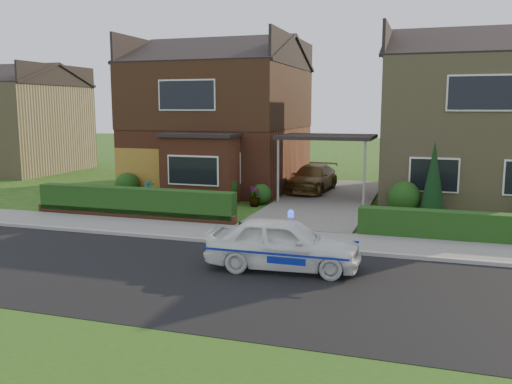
% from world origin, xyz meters
% --- Properties ---
extents(ground, '(120.00, 120.00, 0.00)m').
position_xyz_m(ground, '(0.00, 0.00, 0.00)').
color(ground, '#1E4713').
rests_on(ground, ground).
extents(road, '(60.00, 6.00, 0.02)m').
position_xyz_m(road, '(0.00, 0.00, 0.00)').
color(road, black).
rests_on(road, ground).
extents(kerb, '(60.00, 0.16, 0.12)m').
position_xyz_m(kerb, '(0.00, 3.05, 0.06)').
color(kerb, '#9E9993').
rests_on(kerb, ground).
extents(sidewalk, '(60.00, 2.00, 0.10)m').
position_xyz_m(sidewalk, '(0.00, 4.10, 0.05)').
color(sidewalk, slate).
rests_on(sidewalk, ground).
extents(driveway, '(3.80, 12.00, 0.12)m').
position_xyz_m(driveway, '(0.00, 11.00, 0.06)').
color(driveway, '#666059').
rests_on(driveway, ground).
extents(house_left, '(7.50, 9.53, 7.25)m').
position_xyz_m(house_left, '(-5.78, 13.90, 3.81)').
color(house_left, brown).
rests_on(house_left, ground).
extents(house_right, '(7.50, 8.06, 7.25)m').
position_xyz_m(house_right, '(5.80, 13.99, 3.66)').
color(house_right, '#928159').
rests_on(house_right, ground).
extents(carport_link, '(3.80, 3.00, 2.77)m').
position_xyz_m(carport_link, '(0.00, 10.95, 2.66)').
color(carport_link, black).
rests_on(carport_link, ground).
extents(garage_door, '(2.20, 0.10, 2.10)m').
position_xyz_m(garage_door, '(-8.25, 9.96, 1.05)').
color(garage_door, '#946420').
rests_on(garage_door, ground).
extents(dwarf_wall, '(7.70, 0.25, 0.36)m').
position_xyz_m(dwarf_wall, '(-5.80, 5.30, 0.18)').
color(dwarf_wall, brown).
rests_on(dwarf_wall, ground).
extents(hedge_left, '(7.50, 0.55, 0.90)m').
position_xyz_m(hedge_left, '(-5.80, 5.45, 0.00)').
color(hedge_left, '#193A12').
rests_on(hedge_left, ground).
extents(hedge_right, '(7.50, 0.55, 0.80)m').
position_xyz_m(hedge_right, '(5.80, 5.35, 0.00)').
color(hedge_right, '#193A12').
rests_on(hedge_right, ground).
extents(shrub_left_far, '(1.08, 1.08, 1.08)m').
position_xyz_m(shrub_left_far, '(-8.50, 9.50, 0.54)').
color(shrub_left_far, '#193A12').
rests_on(shrub_left_far, ground).
extents(shrub_left_mid, '(1.32, 1.32, 1.32)m').
position_xyz_m(shrub_left_mid, '(-4.00, 9.30, 0.66)').
color(shrub_left_mid, '#193A12').
rests_on(shrub_left_mid, ground).
extents(shrub_left_near, '(0.84, 0.84, 0.84)m').
position_xyz_m(shrub_left_near, '(-2.40, 9.60, 0.42)').
color(shrub_left_near, '#193A12').
rests_on(shrub_left_near, ground).
extents(shrub_right_near, '(1.20, 1.20, 1.20)m').
position_xyz_m(shrub_right_near, '(3.20, 9.40, 0.60)').
color(shrub_right_near, '#193A12').
rests_on(shrub_right_near, ground).
extents(conifer_a, '(0.90, 0.90, 2.60)m').
position_xyz_m(conifer_a, '(4.20, 9.20, 1.30)').
color(conifer_a, black).
rests_on(conifer_a, ground).
extents(neighbour_left, '(6.50, 7.00, 5.20)m').
position_xyz_m(neighbour_left, '(-20.00, 16.00, 2.60)').
color(neighbour_left, '#928159').
rests_on(neighbour_left, ground).
extents(police_car, '(3.42, 3.83, 1.43)m').
position_xyz_m(police_car, '(0.76, 1.20, 0.63)').
color(police_car, white).
rests_on(police_car, ground).
extents(driveway_car, '(1.92, 4.13, 1.17)m').
position_xyz_m(driveway_car, '(-1.00, 12.94, 0.70)').
color(driveway_car, brown).
rests_on(driveway_car, driveway).
extents(potted_plant_a, '(0.46, 0.32, 0.84)m').
position_xyz_m(potted_plant_a, '(-7.18, 9.00, 0.42)').
color(potted_plant_a, gray).
rests_on(potted_plant_a, ground).
extents(potted_plant_b, '(0.58, 0.57, 0.82)m').
position_xyz_m(potted_plant_b, '(-4.59, 6.40, 0.41)').
color(potted_plant_b, gray).
rests_on(potted_plant_b, ground).
extents(potted_plant_c, '(0.57, 0.57, 0.78)m').
position_xyz_m(potted_plant_c, '(-2.50, 9.00, 0.39)').
color(potted_plant_c, gray).
rests_on(potted_plant_c, ground).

